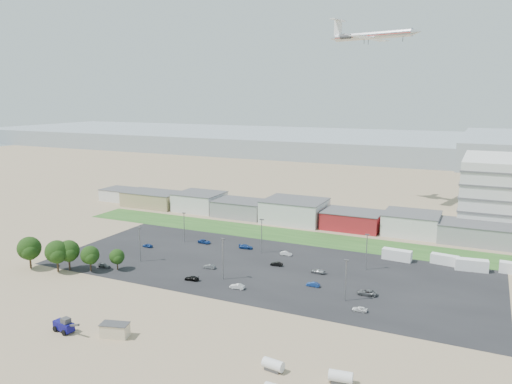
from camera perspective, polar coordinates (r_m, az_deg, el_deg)
The scene contains 37 objects.
ground at distance 123.77m, azimuth -4.79°, elevation -11.05°, with size 700.00×700.00×0.00m, color #807051.
parking_lot at distance 138.35m, azimuth 1.20°, elevation -8.59°, with size 120.00×50.00×0.01m, color black.
grass_strip at distance 168.37m, azimuth 4.06°, elevation -5.01°, with size 160.00×16.00×0.02m, color #24501E.
hills_backdrop at distance 416.76m, azimuth 22.55°, elevation 4.40°, with size 700.00×200.00×9.00m, color gray, non-canonical shape.
building_row at distance 190.65m, azimuth 1.35°, elevation -1.85°, with size 170.00×20.00×8.00m, color silver, non-canonical shape.
portable_shed at distance 104.54m, azimuth -15.83°, elevation -14.94°, with size 5.48×2.85×2.76m, color beige, non-canonical shape.
telehandler at distance 109.62m, azimuth -21.14°, elevation -13.93°, with size 7.42×2.47×3.09m, color #0C0B58, non-canonical shape.
storage_tank_nw at distance 90.29m, azimuth 1.97°, elevation -19.10°, with size 3.70×1.85×2.22m, color silver, non-canonical shape.
storage_tank_ne at distance 88.01m, azimuth 9.66°, elevation -20.08°, with size 3.91×1.96×2.35m, color silver, non-canonical shape.
box_trailer_a at distance 149.13m, azimuth 15.81°, elevation -6.93°, with size 8.16×2.55×3.06m, color silver, non-canonical shape.
box_trailer_b at distance 149.67m, azimuth 20.75°, elevation -7.24°, with size 7.36×2.30×2.76m, color silver, non-canonical shape.
box_trailer_c at distance 147.26m, azimuth 23.41°, elevation -7.66°, with size 8.37×2.61×3.14m, color silver, non-canonical shape.
tree_far_left at distance 149.02m, azimuth -24.47°, elevation -6.13°, with size 6.71×6.71×10.07m, color black, non-canonical shape.
tree_left at distance 143.53m, azimuth -21.80°, elevation -6.61°, with size 6.53×6.53×9.79m, color black, non-canonical shape.
tree_mid at distance 144.14m, azimuth -20.62°, elevation -6.56°, with size 6.20×6.20×9.30m, color black, non-canonical shape.
tree_right at distance 141.24m, azimuth -18.44°, elevation -7.06°, with size 5.29×5.29×7.93m, color black, non-canonical shape.
tree_near at distance 140.46m, azimuth -15.60°, elevation -7.29°, with size 4.37×4.37×6.55m, color black, non-canonical shape.
lightpole_front_l at distance 145.27m, azimuth -13.13°, elevation -5.85°, with size 1.18×0.49×9.99m, color slate, non-canonical shape.
lightpole_front_m at distance 128.27m, azimuth -3.80°, elevation -7.64°, with size 1.28×0.53×10.86m, color slate, non-canonical shape.
lightpole_front_r at distance 117.20m, azimuth 10.22°, elevation -9.91°, with size 1.15×0.48×9.82m, color slate, non-canonical shape.
lightpole_back_l at distance 161.68m, azimuth -8.20°, elevation -4.02°, with size 1.13×0.47×9.61m, color slate, non-canonical shape.
lightpole_back_m at distance 149.17m, azimuth 0.65°, elevation -5.05°, with size 1.21×0.50×10.30m, color slate, non-canonical shape.
lightpole_back_r at distance 138.24m, azimuth 12.52°, elevation -6.71°, with size 1.17×0.49×9.91m, color slate, non-canonical shape.
airliner at distance 214.67m, azimuth 13.19°, elevation 17.04°, with size 40.16×27.38×11.87m, color silver, non-canonical shape.
parked_car_0 at distance 122.80m, azimuth 12.55°, elevation -11.14°, with size 2.15×4.66×1.30m, color #595B5E.
parked_car_1 at distance 125.79m, azimuth 6.54°, elevation -10.44°, with size 1.18×3.38×1.11m, color navy.
parked_car_2 at distance 113.97m, azimuth 11.78°, elevation -12.95°, with size 1.34×3.32×1.13m, color silver.
parked_car_3 at distance 129.88m, azimuth -7.36°, elevation -9.76°, with size 1.55×3.82×1.11m, color black.
parked_car_4 at distance 137.78m, azimuth -5.35°, elevation -8.47°, with size 1.19×3.42×1.13m, color #595B5E.
parked_car_5 at distance 159.17m, azimuth -12.29°, elevation -5.99°, with size 1.34×3.34×1.14m, color navy.
parked_car_6 at distance 154.16m, azimuth -1.17°, elevation -6.26°, with size 1.78×4.37×1.27m, color navy.
parked_car_7 at distance 139.30m, azimuth 2.36°, elevation -8.21°, with size 1.19×3.42×1.13m, color black.
parked_car_9 at distance 160.38m, azimuth -5.92°, elevation -5.65°, with size 1.95×4.22×1.17m, color navy.
parked_car_10 at distance 144.13m, azimuth -16.96°, elevation -8.04°, with size 1.53×3.75×1.09m, color #595B5E.
parked_car_11 at distance 148.19m, azimuth 3.46°, elevation -7.03°, with size 1.22×3.49×1.15m, color silver.
parked_car_12 at distance 134.71m, azimuth 7.07°, elevation -8.97°, with size 1.60×3.93×1.14m, color #A5A5AA.
parked_car_13 at distance 123.69m, azimuth -2.16°, elevation -10.73°, with size 1.29×3.71×1.22m, color silver.
Camera 1 is at (57.54, -99.28, 46.39)m, focal length 35.00 mm.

